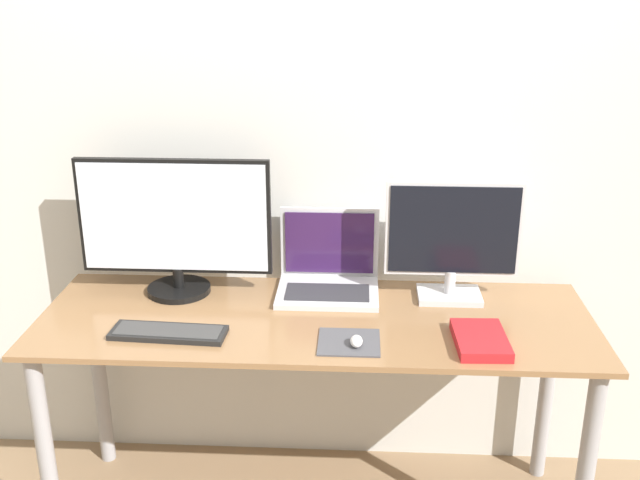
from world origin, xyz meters
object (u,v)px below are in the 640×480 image
at_px(monitor_left, 175,225).
at_px(keyboard, 169,332).
at_px(mouse, 356,341).
at_px(laptop, 328,271).
at_px(book, 481,340).
at_px(monitor_right, 453,239).

relative_size(monitor_left, keyboard, 1.81).
bearing_deg(keyboard, mouse, -4.55).
relative_size(laptop, mouse, 5.79).
bearing_deg(book, laptop, 140.82).
bearing_deg(laptop, mouse, -76.42).
height_order(monitor_right, book, monitor_right).
bearing_deg(book, keyboard, 179.41).
height_order(mouse, book, mouse).
bearing_deg(mouse, book, 5.56).
xyz_separation_m(laptop, book, (0.46, -0.37, -0.05)).
distance_m(monitor_left, book, 1.04).
distance_m(laptop, mouse, 0.42).
height_order(monitor_right, laptop, monitor_right).
bearing_deg(mouse, monitor_left, 149.17).
bearing_deg(keyboard, laptop, 38.31).
distance_m(monitor_left, laptop, 0.53).
relative_size(monitor_right, keyboard, 1.24).
bearing_deg(book, monitor_left, 161.40).
distance_m(monitor_left, keyboard, 0.39).
distance_m(monitor_left, monitor_right, 0.91).
height_order(laptop, keyboard, laptop).
relative_size(keyboard, book, 1.53).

